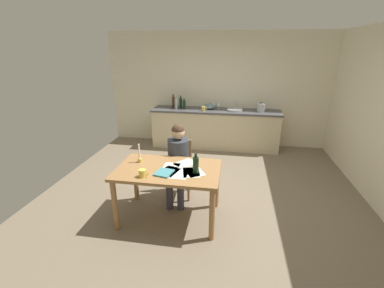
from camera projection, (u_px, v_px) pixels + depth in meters
ground_plane at (203, 196)px, 4.24m from camera, size 5.20×5.20×0.04m
wall_back at (217, 90)px, 6.19m from camera, size 5.20×0.12×2.60m
kitchen_counter at (215, 128)px, 6.15m from camera, size 2.94×0.64×0.90m
dining_table at (169, 176)px, 3.47m from camera, size 1.36×0.84×0.75m
chair_at_table at (180, 165)px, 4.14m from camera, size 0.42×0.42×0.88m
person_seated at (178, 158)px, 3.94m from camera, size 0.34×0.60×1.19m
coffee_mug at (143, 173)px, 3.20m from camera, size 0.13×0.09×0.10m
candlestick at (140, 157)px, 3.61m from camera, size 0.06×0.06×0.26m
book_magazine at (164, 173)px, 3.30m from camera, size 0.24×0.26×0.02m
paper_letter at (169, 171)px, 3.36m from camera, size 0.28×0.34×0.00m
paper_bill at (171, 167)px, 3.47m from camera, size 0.22×0.30×0.00m
paper_envelope at (191, 172)px, 3.33m from camera, size 0.27×0.34×0.00m
paper_receipt at (194, 171)px, 3.35m from camera, size 0.33×0.36×0.00m
paper_notice at (180, 174)px, 3.30m from camera, size 0.21×0.30×0.00m
paper_flyer at (185, 163)px, 3.59m from camera, size 0.35×0.36×0.00m
wine_bottle_on_table at (196, 165)px, 3.28m from camera, size 0.08×0.08×0.26m
sink_unit at (235, 109)px, 5.92m from camera, size 0.36×0.36×0.24m
bottle_oil at (173, 102)px, 6.20m from camera, size 0.07×0.07×0.31m
bottle_vinegar at (176, 104)px, 6.04m from camera, size 0.06×0.06×0.27m
bottle_wine_red at (181, 103)px, 6.11m from camera, size 0.07×0.07×0.30m
bottle_sauce at (184, 105)px, 6.03m from camera, size 0.07×0.07×0.25m
mixing_bowl at (210, 106)px, 6.07m from camera, size 0.26×0.26×0.12m
stovetop_kettle at (261, 107)px, 5.81m from camera, size 0.18×0.18×0.22m
wine_glass_near_sink at (219, 104)px, 6.09m from camera, size 0.07×0.07×0.15m
wine_glass_by_kettle at (214, 104)px, 6.11m from camera, size 0.07×0.07×0.15m
teacup_on_counter at (204, 109)px, 5.88m from camera, size 0.12×0.08×0.10m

